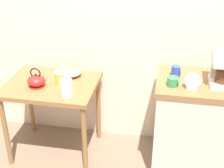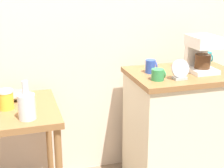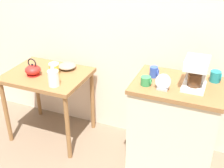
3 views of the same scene
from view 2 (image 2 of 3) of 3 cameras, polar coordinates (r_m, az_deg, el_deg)
name	(u,v)px [view 2 (image 2 of 3)]	position (r m, az deg, el deg)	size (l,w,h in m)	color
kitchen_counter	(180,129)	(2.62, 11.25, -7.34)	(0.76, 0.55, 0.88)	beige
bowl_stoneware	(13,94)	(2.38, -16.20, -1.69)	(0.18, 0.18, 0.06)	gray
glass_carafe_vase	(27,106)	(2.02, -14.11, -3.53)	(0.10, 0.10, 0.23)	silver
canister_enamel	(6,99)	(2.21, -17.38, -2.49)	(0.10, 0.10, 0.12)	gold
coffee_maker	(201,52)	(2.49, 14.67, 5.23)	(0.18, 0.22, 0.26)	white
mug_tall_green	(158,75)	(2.25, 7.72, 1.57)	(0.09, 0.08, 0.08)	#338C4C
mug_blue	(151,66)	(2.41, 6.52, 2.95)	(0.08, 0.07, 0.09)	#2D4CAD
mug_dark_teal	(206,58)	(2.73, 15.43, 4.20)	(0.09, 0.09, 0.09)	teal
table_clock	(180,71)	(2.29, 11.36, 2.21)	(0.12, 0.06, 0.13)	#B2B5BA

